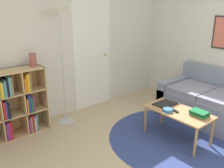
{
  "coord_description": "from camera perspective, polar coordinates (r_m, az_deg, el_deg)",
  "views": [
    {
      "loc": [
        -2.22,
        -1.11,
        1.97
      ],
      "look_at": [
        -0.09,
        1.47,
        0.85
      ],
      "focal_mm": 40.0,
      "sensor_mm": 36.0,
      "label": 1
    }
  ],
  "objects": [
    {
      "name": "wall_back",
      "position": [
        4.46,
        -9.15,
        9.5
      ],
      "size": [
        7.06,
        0.11,
        2.6
      ],
      "color": "silver",
      "rests_on": "ground_plane"
    },
    {
      "name": "wall_right",
      "position": [
        4.97,
        20.75,
        9.62
      ],
      "size": [
        0.08,
        5.66,
        2.6
      ],
      "color": "silver",
      "rests_on": "ground_plane"
    },
    {
      "name": "rug",
      "position": [
        3.99,
        14.53,
        -11.7
      ],
      "size": [
        2.05,
        2.05,
        0.01
      ],
      "color": "navy",
      "rests_on": "ground_plane"
    },
    {
      "name": "bookshelf",
      "position": [
        4.0,
        -22.53,
        -4.55
      ],
      "size": [
        1.05,
        0.34,
        1.02
      ],
      "color": "tan",
      "rests_on": "ground_plane"
    },
    {
      "name": "floor_lamp",
      "position": [
        3.94,
        -11.79,
        12.57
      ],
      "size": [
        0.32,
        0.32,
        1.88
      ],
      "color": "#B7B7BC",
      "rests_on": "ground_plane"
    },
    {
      "name": "couch",
      "position": [
        4.62,
        21.74,
        -4.12
      ],
      "size": [
        0.91,
        1.57,
        0.84
      ],
      "color": "gray",
      "rests_on": "ground_plane"
    },
    {
      "name": "coffee_table",
      "position": [
        3.79,
        14.84,
        -6.62
      ],
      "size": [
        0.49,
        0.97,
        0.45
      ],
      "color": "#AD7F51",
      "rests_on": "ground_plane"
    },
    {
      "name": "laptop",
      "position": [
        3.93,
        12.0,
        -4.46
      ],
      "size": [
        0.33,
        0.25,
        0.02
      ],
      "color": "black",
      "rests_on": "coffee_table"
    },
    {
      "name": "bowl",
      "position": [
        3.69,
        12.64,
        -5.88
      ],
      "size": [
        0.14,
        0.14,
        0.05
      ],
      "color": "teal",
      "rests_on": "coffee_table"
    },
    {
      "name": "book_stack_on_table",
      "position": [
        3.66,
        19.33,
        -6.4
      ],
      "size": [
        0.17,
        0.24,
        0.08
      ],
      "color": "olive",
      "rests_on": "coffee_table"
    },
    {
      "name": "remote",
      "position": [
        3.74,
        14.03,
        -5.87
      ],
      "size": [
        0.08,
        0.16,
        0.02
      ],
      "color": "black",
      "rests_on": "coffee_table"
    },
    {
      "name": "vase_on_shelf",
      "position": [
        3.95,
        -17.63,
        5.27
      ],
      "size": [
        0.1,
        0.1,
        0.21
      ],
      "color": "#934C47",
      "rests_on": "bookshelf"
    }
  ]
}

